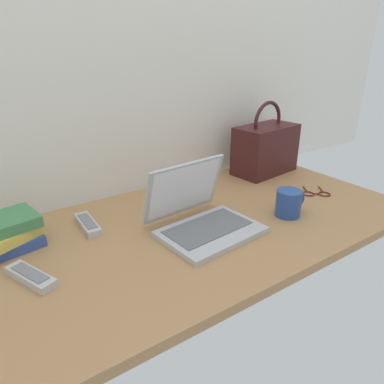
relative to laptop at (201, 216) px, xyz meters
name	(u,v)px	position (x,y,z in m)	size (l,w,h in m)	color
desk	(189,230)	(-0.02, 0.04, -0.06)	(1.60, 0.76, 0.03)	#A87A4C
laptop	(201,216)	(0.00, 0.00, 0.00)	(0.33, 0.31, 0.21)	#B2B5BA
coffee_mug	(289,203)	(0.31, -0.09, 0.00)	(0.13, 0.09, 0.09)	#26478C
remote_control_near	(31,277)	(-0.52, 0.02, -0.03)	(0.10, 0.17, 0.02)	#B7B7B7
remote_control_far	(88,224)	(-0.30, 0.22, -0.03)	(0.05, 0.16, 0.02)	#B7B7B7
eyeglasses	(316,193)	(0.55, -0.03, -0.04)	(0.13, 0.14, 0.01)	#591E19
handbag	(265,148)	(0.57, 0.29, 0.07)	(0.32, 0.19, 0.33)	#3F1919
book_stack	(7,233)	(-0.54, 0.23, 0.00)	(0.20, 0.19, 0.10)	#334C99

